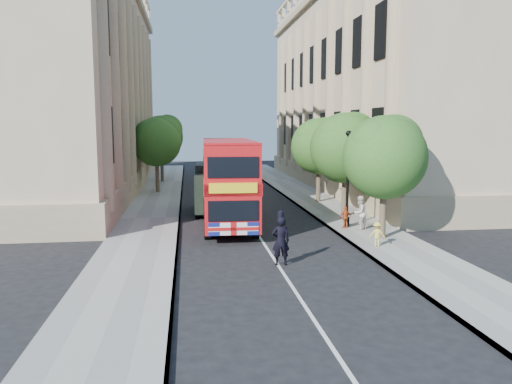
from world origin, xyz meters
name	(u,v)px	position (x,y,z in m)	size (l,w,h in m)	color
ground	(275,261)	(0.00, 0.00, 0.00)	(120.00, 120.00, 0.00)	black
pavement_right	(338,214)	(5.75, 10.00, 0.06)	(3.50, 80.00, 0.12)	gray
pavement_left	(150,219)	(-5.75, 10.00, 0.06)	(3.50, 80.00, 0.12)	gray
building_right	(380,87)	(13.80, 24.00, 9.00)	(12.00, 38.00, 18.00)	tan
building_left	(60,83)	(-13.80, 24.00, 9.00)	(12.00, 38.00, 18.00)	tan
tree_right_near	(385,153)	(5.84, 3.03, 4.25)	(4.00, 4.00, 6.08)	#473828
tree_right_mid	(346,144)	(5.84, 9.03, 4.45)	(4.20, 4.20, 6.37)	#473828
tree_right_far	(320,143)	(5.84, 15.03, 4.31)	(4.00, 4.00, 6.15)	#473828
tree_left_far	(157,139)	(-5.96, 22.03, 4.44)	(4.00, 4.00, 6.30)	#473828
tree_left_back	(162,134)	(-5.96, 30.03, 4.71)	(4.20, 4.20, 6.65)	#473828
lamp_post	(348,182)	(5.00, 6.00, 2.51)	(0.32, 0.32, 5.16)	black
double_decker_bus	(228,179)	(-1.30, 7.88, 2.57)	(3.00, 10.16, 4.66)	#B60C0F
box_van	(214,189)	(-1.89, 11.91, 1.52)	(2.52, 5.54, 3.10)	black
police_constable	(281,241)	(0.11, -0.63, 0.98)	(0.71, 0.47, 1.96)	black
woman_pedestrian	(360,213)	(5.39, 5.06, 1.01)	(0.86, 0.67, 1.78)	silver
child_a	(345,217)	(4.75, 5.49, 0.70)	(0.68, 0.28, 1.17)	#C85123
child_b	(377,234)	(4.90, 1.38, 0.68)	(0.72, 0.41, 1.11)	#DDC54B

